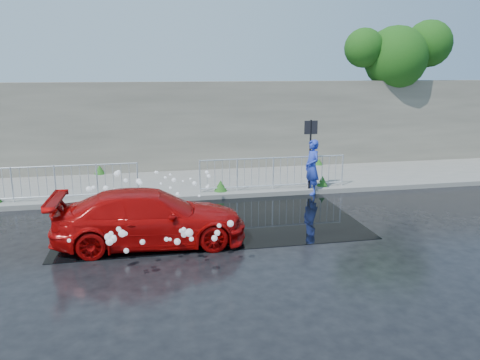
{
  "coord_description": "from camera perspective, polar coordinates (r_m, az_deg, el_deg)",
  "views": [
    {
      "loc": [
        -1.16,
        -11.58,
        4.14
      ],
      "look_at": [
        1.44,
        1.33,
        1.0
      ],
      "focal_mm": 35.0,
      "sensor_mm": 36.0,
      "label": 1
    }
  ],
  "objects": [
    {
      "name": "ground",
      "position": [
        12.35,
        -5.38,
        -6.24
      ],
      "size": [
        90.0,
        90.0,
        0.0
      ],
      "primitive_type": "plane",
      "color": "black",
      "rests_on": "ground"
    },
    {
      "name": "pavement",
      "position": [
        17.11,
        -7.19,
        -0.45
      ],
      "size": [
        30.0,
        4.0,
        0.15
      ],
      "primitive_type": "cube",
      "color": "slate",
      "rests_on": "ground"
    },
    {
      "name": "curb",
      "position": [
        15.18,
        -6.61,
        -2.2
      ],
      "size": [
        30.0,
        0.25,
        0.16
      ],
      "primitive_type": "cube",
      "color": "slate",
      "rests_on": "ground"
    },
    {
      "name": "retaining_wall",
      "position": [
        18.95,
        -7.87,
        6.49
      ],
      "size": [
        30.0,
        0.6,
        3.5
      ],
      "primitive_type": "cube",
      "color": "#5C584E",
      "rests_on": "pavement"
    },
    {
      "name": "puddle",
      "position": [
        13.35,
        -3.7,
        -4.67
      ],
      "size": [
        8.0,
        5.0,
        0.01
      ],
      "primitive_type": "cube",
      "color": "black",
      "rests_on": "ground"
    },
    {
      "name": "sign_post",
      "position": [
        15.82,
        8.58,
        4.47
      ],
      "size": [
        0.45,
        0.06,
        2.5
      ],
      "color": "black",
      "rests_on": "ground"
    },
    {
      "name": "tree",
      "position": [
        21.88,
        18.89,
        14.33
      ],
      "size": [
        4.83,
        2.71,
        6.21
      ],
      "color": "#332114",
      "rests_on": "ground"
    },
    {
      "name": "railing_left",
      "position": [
        15.57,
        -21.61,
        -0.18
      ],
      "size": [
        5.05,
        0.05,
        1.1
      ],
      "color": "silver",
      "rests_on": "pavement"
    },
    {
      "name": "railing_right",
      "position": [
        15.87,
        4.07,
        0.98
      ],
      "size": [
        5.05,
        0.05,
        1.1
      ],
      "color": "silver",
      "rests_on": "pavement"
    },
    {
      "name": "weeds",
      "position": [
        16.46,
        -8.22,
        -0.14
      ],
      "size": [
        12.17,
        3.93,
        0.39
      ],
      "color": "#144E19",
      "rests_on": "pavement"
    },
    {
      "name": "water_spray",
      "position": [
        12.3,
        -10.84,
        -3.05
      ],
      "size": [
        3.6,
        5.61,
        1.04
      ],
      "color": "white",
      "rests_on": "ground"
    },
    {
      "name": "red_car",
      "position": [
        11.45,
        -10.86,
        -4.53
      ],
      "size": [
        4.61,
        1.97,
        1.32
      ],
      "primitive_type": "imported",
      "rotation": [
        0.0,
        0.0,
        1.54
      ],
      "color": "#A50706",
      "rests_on": "ground"
    },
    {
      "name": "person",
      "position": [
        15.88,
        8.78,
        1.57
      ],
      "size": [
        0.53,
        0.73,
        1.85
      ],
      "primitive_type": "imported",
      "rotation": [
        0.0,
        0.0,
        -1.44
      ],
      "color": "#253CBD",
      "rests_on": "ground"
    }
  ]
}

